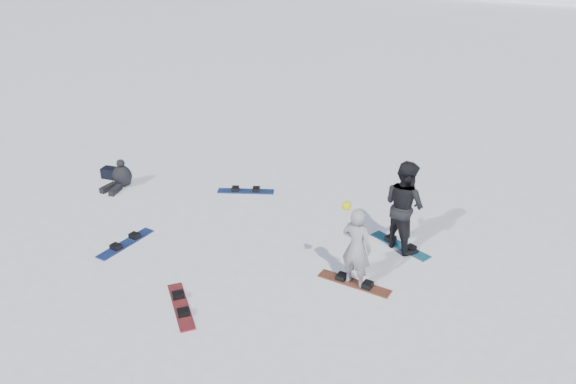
% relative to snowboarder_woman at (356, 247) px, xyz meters
% --- Properties ---
extents(ground, '(420.00, 420.00, 0.00)m').
position_rel_snowboarder_woman_xyz_m(ground, '(0.15, -0.32, -0.86)').
color(ground, white).
rests_on(ground, ground).
extents(snowboarder_woman, '(0.64, 0.44, 1.83)m').
position_rel_snowboarder_woman_xyz_m(snowboarder_woman, '(0.00, 0.00, 0.00)').
color(snowboarder_woman, '#99999E').
rests_on(snowboarder_woman, ground).
extents(snowboarder_man, '(1.22, 1.12, 2.03)m').
position_rel_snowboarder_woman_xyz_m(snowboarder_man, '(0.25, 1.85, 0.16)').
color(snowboarder_man, black).
rests_on(snowboarder_man, ground).
extents(seated_rider, '(0.63, 0.96, 0.77)m').
position_rel_snowboarder_woman_xyz_m(seated_rider, '(-7.35, 0.87, -0.56)').
color(seated_rider, black).
rests_on(seated_rider, ground).
extents(gear_bag, '(0.50, 0.39, 0.30)m').
position_rel_snowboarder_woman_xyz_m(gear_bag, '(-8.05, 1.12, -0.71)').
color(gear_bag, black).
rests_on(gear_bag, ground).
extents(snowboard_woman, '(1.50, 0.31, 0.03)m').
position_rel_snowboarder_woman_xyz_m(snowboard_woman, '(0.00, 0.00, -0.84)').
color(snowboard_woman, '#9A4421').
rests_on(snowboard_woman, ground).
extents(snowboard_man, '(1.51, 0.73, 0.03)m').
position_rel_snowboarder_woman_xyz_m(snowboard_man, '(0.25, 1.85, -0.84)').
color(snowboard_man, teal).
rests_on(snowboard_man, ground).
extents(snowboard_loose_a, '(0.28, 1.50, 0.03)m').
position_rel_snowboarder_woman_xyz_m(snowboard_loose_a, '(-5.01, -1.26, -0.84)').
color(snowboard_loose_a, navy).
rests_on(snowboard_loose_a, ground).
extents(snowboard_loose_c, '(1.45, 0.96, 0.03)m').
position_rel_snowboarder_woman_xyz_m(snowboard_loose_c, '(-4.29, 2.35, -0.84)').
color(snowboard_loose_c, navy).
rests_on(snowboard_loose_c, ground).
extents(snowboard_loose_b, '(1.34, 1.16, 0.03)m').
position_rel_snowboarder_woman_xyz_m(snowboard_loose_b, '(-2.44, -2.35, -0.84)').
color(snowboard_loose_b, maroon).
rests_on(snowboard_loose_b, ground).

